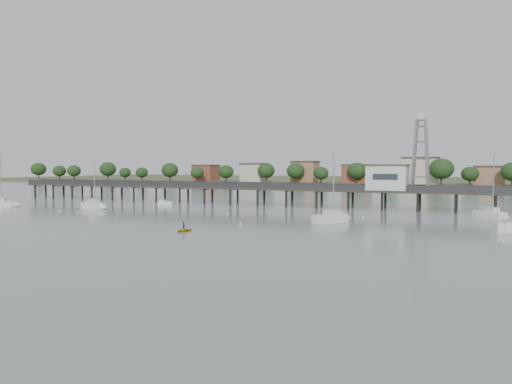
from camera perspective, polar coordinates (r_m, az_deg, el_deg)
ground_plane at (r=62.55m, az=-19.37°, el=-5.43°), size 500.00×500.00×0.00m
pier at (r=113.11m, az=2.18°, el=0.37°), size 150.00×5.00×5.50m
pier_building at (r=106.05m, az=14.78°, el=1.65°), size 8.40×5.40×5.30m
lattice_tower at (r=105.13m, az=18.31°, el=4.00°), size 3.20×3.20×15.50m
sailboat_e at (r=92.54m, az=25.69°, el=-2.46°), size 6.21×6.01×11.21m
sailboat_a at (r=121.85m, az=-26.75°, el=-1.25°), size 7.72×5.81×12.69m
sailboat_c at (r=80.87m, az=9.16°, el=-2.95°), size 5.63×7.05×11.81m
sailboat_b at (r=108.68m, az=-17.75°, el=-1.54°), size 6.97×3.06×11.28m
white_tender at (r=116.24m, az=-10.33°, el=-1.27°), size 3.82×2.31×1.39m
yellow_dinghy at (r=69.28m, az=-8.26°, el=-4.48°), size 1.96×0.83×2.66m
dinghy_occupant at (r=69.28m, az=-8.26°, el=-4.48°), size 0.74×1.21×0.27m
mooring_buoys at (r=84.73m, az=-3.71°, el=-3.04°), size 78.55×19.19×0.39m
far_shore at (r=287.35m, az=16.03°, el=1.28°), size 500.00×170.00×10.40m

